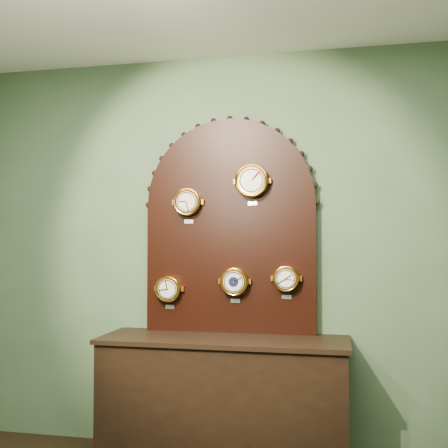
% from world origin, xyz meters
% --- Properties ---
extents(wall_back, '(4.00, 0.00, 4.00)m').
position_xyz_m(wall_back, '(0.00, 2.50, 1.40)').
color(wall_back, '#496645').
rests_on(wall_back, ground).
extents(shop_counter, '(1.60, 0.50, 0.80)m').
position_xyz_m(shop_counter, '(0.00, 2.23, 0.40)').
color(shop_counter, black).
rests_on(shop_counter, ground_plane).
extents(display_board, '(1.26, 0.06, 1.53)m').
position_xyz_m(display_board, '(0.00, 2.45, 1.63)').
color(display_board, black).
rests_on(display_board, shop_counter).
extents(roman_clock, '(0.20, 0.08, 0.25)m').
position_xyz_m(roman_clock, '(-0.29, 2.38, 1.74)').
color(roman_clock, orange).
rests_on(roman_clock, display_board).
extents(arabic_clock, '(0.23, 0.08, 0.28)m').
position_xyz_m(arabic_clock, '(0.17, 2.38, 1.88)').
color(arabic_clock, orange).
rests_on(arabic_clock, display_board).
extents(hygrometer, '(0.18, 0.08, 0.24)m').
position_xyz_m(hygrometer, '(-0.43, 2.38, 1.13)').
color(hygrometer, orange).
rests_on(hygrometer, display_board).
extents(barometer, '(0.20, 0.08, 0.25)m').
position_xyz_m(barometer, '(0.05, 2.38, 1.19)').
color(barometer, orange).
rests_on(barometer, display_board).
extents(tide_clock, '(0.18, 0.08, 0.23)m').
position_xyz_m(tide_clock, '(0.40, 2.38, 1.21)').
color(tide_clock, orange).
rests_on(tide_clock, display_board).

